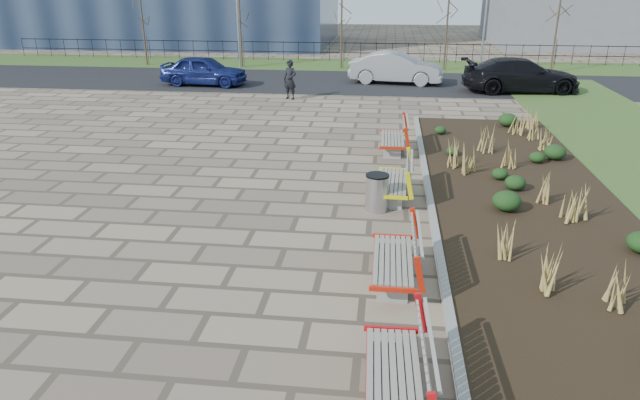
# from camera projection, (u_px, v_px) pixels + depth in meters

# --- Properties ---
(ground) EXTENTS (120.00, 120.00, 0.00)m
(ground) POSITION_uv_depth(u_px,v_px,m) (208.00, 313.00, 9.38)
(ground) COLOR #88755D
(ground) RESTS_ON ground
(planting_bed) EXTENTS (4.50, 18.00, 0.10)m
(planting_bed) POSITION_uv_depth(u_px,v_px,m) (532.00, 211.00, 13.30)
(planting_bed) COLOR black
(planting_bed) RESTS_ON ground
(planting_curb) EXTENTS (0.16, 18.00, 0.15)m
(planting_curb) POSITION_uv_depth(u_px,v_px,m) (431.00, 206.00, 13.54)
(planting_curb) COLOR gray
(planting_curb) RESTS_ON ground
(grass_verge_far) EXTENTS (80.00, 5.00, 0.04)m
(grass_verge_far) POSITION_uv_depth(u_px,v_px,m) (343.00, 65.00, 35.24)
(grass_verge_far) COLOR #33511E
(grass_verge_far) RESTS_ON ground
(road) EXTENTS (80.00, 7.00, 0.02)m
(road) POSITION_uv_depth(u_px,v_px,m) (334.00, 82.00, 29.70)
(road) COLOR black
(road) RESTS_ON ground
(bench_a) EXTENTS (0.96, 2.13, 1.00)m
(bench_a) POSITION_uv_depth(u_px,v_px,m) (393.00, 370.00, 7.25)
(bench_a) COLOR red
(bench_a) RESTS_ON ground
(bench_b) EXTENTS (0.90, 2.10, 1.00)m
(bench_b) POSITION_uv_depth(u_px,v_px,m) (393.00, 257.00, 10.18)
(bench_b) COLOR red
(bench_b) RESTS_ON ground
(bench_c) EXTENTS (0.98, 2.13, 1.00)m
(bench_c) POSITION_uv_depth(u_px,v_px,m) (393.00, 179.00, 14.03)
(bench_c) COLOR yellow
(bench_c) RESTS_ON ground
(bench_d) EXTENTS (0.92, 2.11, 1.00)m
(bench_d) POSITION_uv_depth(u_px,v_px,m) (392.00, 136.00, 17.77)
(bench_d) COLOR red
(bench_d) RESTS_ON ground
(litter_bin) EXTENTS (0.53, 0.53, 0.87)m
(litter_bin) POSITION_uv_depth(u_px,v_px,m) (377.00, 193.00, 13.33)
(litter_bin) COLOR #B2B2B7
(litter_bin) RESTS_ON ground
(pedestrian) EXTENTS (0.74, 0.62, 1.73)m
(pedestrian) POSITION_uv_depth(u_px,v_px,m) (290.00, 80.00, 25.30)
(pedestrian) COLOR black
(pedestrian) RESTS_ON ground
(car_blue) EXTENTS (4.36, 1.99, 1.45)m
(car_blue) POSITION_uv_depth(u_px,v_px,m) (204.00, 70.00, 28.52)
(car_blue) COLOR navy
(car_blue) RESTS_ON road
(car_silver) EXTENTS (4.87, 2.21, 1.55)m
(car_silver) POSITION_uv_depth(u_px,v_px,m) (396.00, 68.00, 28.98)
(car_silver) COLOR gray
(car_silver) RESTS_ON road
(car_black) EXTENTS (5.58, 2.71, 1.56)m
(car_black) POSITION_uv_depth(u_px,v_px,m) (521.00, 75.00, 26.83)
(car_black) COLOR black
(car_black) RESTS_ON road
(tree_a) EXTENTS (1.40, 1.40, 4.00)m
(tree_a) POSITION_uv_depth(u_px,v_px,m) (144.00, 31.00, 34.41)
(tree_a) COLOR #4C3D2D
(tree_a) RESTS_ON grass_verge_far
(tree_b) EXTENTS (1.40, 1.40, 4.00)m
(tree_b) POSITION_uv_depth(u_px,v_px,m) (241.00, 32.00, 33.76)
(tree_b) COLOR #4C3D2D
(tree_b) RESTS_ON grass_verge_far
(tree_c) EXTENTS (1.40, 1.40, 4.00)m
(tree_c) POSITION_uv_depth(u_px,v_px,m) (341.00, 33.00, 33.11)
(tree_c) COLOR #4C3D2D
(tree_c) RESTS_ON grass_verge_far
(tree_d) EXTENTS (1.40, 1.40, 4.00)m
(tree_d) POSITION_uv_depth(u_px,v_px,m) (446.00, 34.00, 32.46)
(tree_d) COLOR #4C3D2D
(tree_d) RESTS_ON grass_verge_far
(tree_e) EXTENTS (1.40, 1.40, 4.00)m
(tree_e) POSITION_uv_depth(u_px,v_px,m) (555.00, 36.00, 31.81)
(tree_e) COLOR #4C3D2D
(tree_e) RESTS_ON grass_verge_far
(lamp_west) EXTENTS (0.24, 0.60, 6.00)m
(lamp_west) POSITION_uv_depth(u_px,v_px,m) (238.00, 15.00, 32.93)
(lamp_west) COLOR gray
(lamp_west) RESTS_ON grass_verge_far
(lamp_east) EXTENTS (0.24, 0.60, 6.00)m
(lamp_east) POSITION_uv_depth(u_px,v_px,m) (485.00, 17.00, 31.41)
(lamp_east) COLOR gray
(lamp_east) RESTS_ON grass_verge_far
(railing_fence) EXTENTS (44.00, 0.10, 1.20)m
(railing_fence) POSITION_uv_depth(u_px,v_px,m) (345.00, 52.00, 36.39)
(railing_fence) COLOR black
(railing_fence) RESTS_ON grass_verge_far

